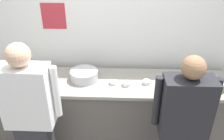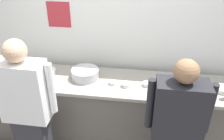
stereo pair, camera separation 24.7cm
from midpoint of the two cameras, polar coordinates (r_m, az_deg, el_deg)
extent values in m
cube|color=white|center=(3.04, 3.63, 11.25)|extent=(4.90, 0.10, 2.96)
cube|color=#B72D38|center=(3.11, -10.54, 13.05)|extent=(0.30, 0.01, 0.33)
cube|color=#56514C|center=(3.13, 2.26, -10.10)|extent=(3.06, 0.62, 0.86)
cube|color=gray|center=(2.87, 2.43, -3.13)|extent=(3.13, 0.68, 0.04)
cube|color=white|center=(2.39, -17.94, -5.08)|extent=(0.47, 0.24, 0.64)
cylinder|color=white|center=(2.31, -11.60, -4.56)|extent=(0.07, 0.07, 0.54)
sphere|color=tan|center=(2.19, -19.63, 4.34)|extent=(0.22, 0.22, 0.22)
cube|color=#232328|center=(2.23, 19.15, -9.70)|extent=(0.45, 0.24, 0.61)
cylinder|color=#232328|center=(2.20, 12.45, -8.14)|extent=(0.07, 0.07, 0.52)
cylinder|color=#232328|center=(2.31, 25.48, -8.66)|extent=(0.07, 0.07, 0.52)
sphere|color=#8C6647|center=(2.01, 21.02, -0.40)|extent=(0.21, 0.21, 0.21)
cylinder|color=white|center=(3.02, 27.40, -4.46)|extent=(0.19, 0.19, 0.01)
cylinder|color=white|center=(3.01, 27.45, -4.27)|extent=(0.19, 0.19, 0.01)
cylinder|color=white|center=(3.01, 27.50, -4.08)|extent=(0.19, 0.19, 0.01)
cylinder|color=white|center=(3.00, 27.55, -3.89)|extent=(0.19, 0.19, 0.01)
cylinder|color=white|center=(3.11, -13.12, -0.68)|extent=(0.21, 0.21, 0.01)
cylinder|color=white|center=(3.10, -13.14, -0.48)|extent=(0.21, 0.21, 0.01)
cylinder|color=white|center=(3.10, -13.17, -0.29)|extent=(0.21, 0.21, 0.01)
cylinder|color=white|center=(3.09, -13.19, -0.10)|extent=(0.21, 0.21, 0.01)
cylinder|color=#B7BABF|center=(2.90, -4.13, -0.97)|extent=(0.34, 0.34, 0.12)
cube|color=#B7BABF|center=(2.90, 19.33, -3.89)|extent=(0.51, 0.40, 0.02)
cylinder|color=white|center=(2.81, 10.92, -3.45)|extent=(0.09, 0.09, 0.05)
cylinder|color=red|center=(2.80, 10.95, -3.13)|extent=(0.07, 0.07, 0.01)
cylinder|color=white|center=(2.80, 2.76, -3.15)|extent=(0.09, 0.09, 0.04)
cylinder|color=red|center=(2.79, 2.76, -2.95)|extent=(0.08, 0.08, 0.01)
cylinder|color=white|center=(2.76, 5.96, -3.64)|extent=(0.10, 0.10, 0.05)
cylinder|color=gold|center=(2.75, 5.98, -3.34)|extent=(0.08, 0.08, 0.01)
cylinder|color=white|center=(3.06, -23.04, -1.84)|extent=(0.09, 0.09, 0.11)
camera|label=1|loc=(0.12, -87.44, 1.42)|focal=37.68mm
camera|label=2|loc=(0.12, 92.56, -1.42)|focal=37.68mm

